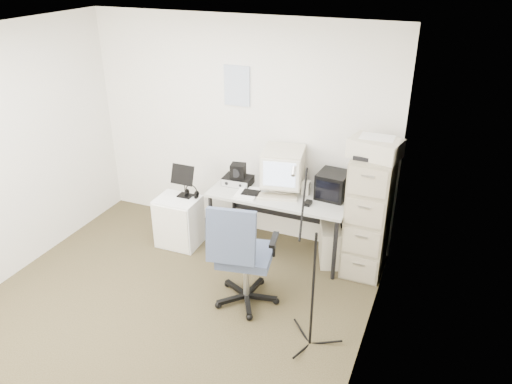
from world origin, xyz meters
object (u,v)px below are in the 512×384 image
at_px(office_chair, 246,253).
at_px(side_cart, 179,221).
at_px(desk, 280,222).
at_px(filing_cabinet, 369,214).

distance_m(office_chair, side_cart, 1.33).
bearing_deg(desk, office_chair, -89.30).
bearing_deg(side_cart, office_chair, -31.60).
relative_size(office_chair, side_cart, 1.87).
xyz_separation_m(filing_cabinet, side_cart, (-2.07, -0.33, -0.36)).
height_order(desk, office_chair, office_chair).
distance_m(desk, side_cart, 1.16).
xyz_separation_m(desk, office_chair, (0.01, -0.97, 0.18)).
relative_size(filing_cabinet, side_cart, 2.23).
height_order(office_chair, side_cart, office_chair).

